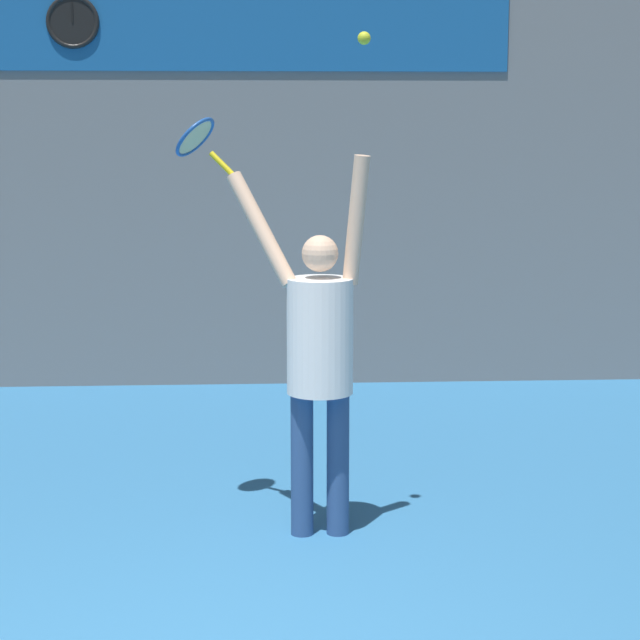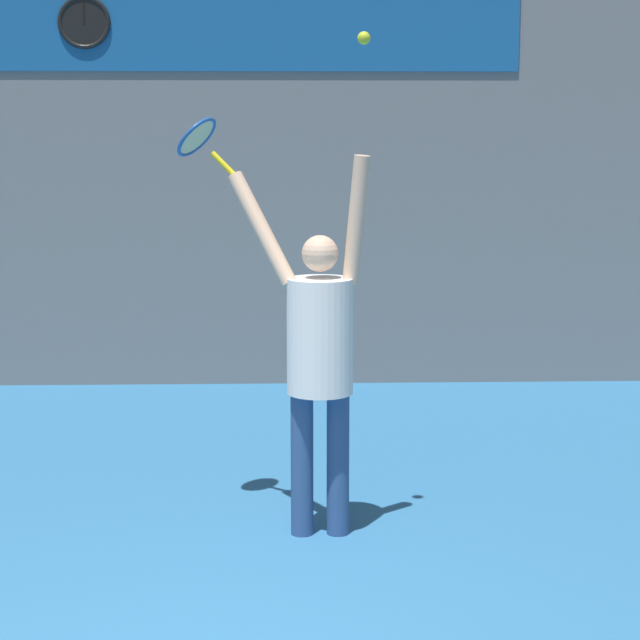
{
  "view_description": "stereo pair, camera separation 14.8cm",
  "coord_description": "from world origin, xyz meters",
  "px_view_note": "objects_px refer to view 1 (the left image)",
  "views": [
    {
      "loc": [
        0.3,
        -4.11,
        2.34
      ],
      "look_at": [
        0.65,
        2.29,
        1.26
      ],
      "focal_mm": 65.0,
      "sensor_mm": 36.0,
      "label": 1
    },
    {
      "loc": [
        0.45,
        -4.12,
        2.34
      ],
      "look_at": [
        0.65,
        2.29,
        1.26
      ],
      "focal_mm": 65.0,
      "sensor_mm": 36.0,
      "label": 2
    }
  ],
  "objects_px": {
    "scoreboard_clock": "(73,22)",
    "tennis_racket": "(197,139)",
    "tennis_player": "(319,348)",
    "tennis_ball": "(364,38)"
  },
  "relations": [
    {
      "from": "scoreboard_clock",
      "to": "tennis_racket",
      "type": "height_order",
      "value": "scoreboard_clock"
    },
    {
      "from": "tennis_racket",
      "to": "tennis_player",
      "type": "bearing_deg",
      "value": -27.2
    },
    {
      "from": "tennis_player",
      "to": "scoreboard_clock",
      "type": "bearing_deg",
      "value": 115.97
    },
    {
      "from": "tennis_player",
      "to": "tennis_racket",
      "type": "height_order",
      "value": "tennis_racket"
    },
    {
      "from": "tennis_player",
      "to": "tennis_ball",
      "type": "xyz_separation_m",
      "value": [
        0.24,
        -0.07,
        1.7
      ]
    },
    {
      "from": "tennis_ball",
      "to": "tennis_racket",
      "type": "bearing_deg",
      "value": 155.48
    },
    {
      "from": "scoreboard_clock",
      "to": "tennis_ball",
      "type": "height_order",
      "value": "scoreboard_clock"
    },
    {
      "from": "tennis_racket",
      "to": "tennis_ball",
      "type": "relative_size",
      "value": 5.59
    },
    {
      "from": "tennis_ball",
      "to": "tennis_player",
      "type": "bearing_deg",
      "value": 163.77
    },
    {
      "from": "tennis_player",
      "to": "tennis_racket",
      "type": "bearing_deg",
      "value": 152.8
    }
  ]
}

